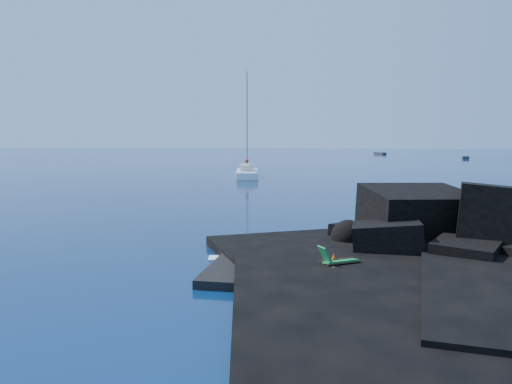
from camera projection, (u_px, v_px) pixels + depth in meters
The scene contains 11 objects.
ground at pixel (203, 275), 20.58m from camera, with size 400.00×400.00×0.00m, color black.
headland at pixel (499, 262), 22.57m from camera, with size 24.00×24.00×3.60m, color black, non-canonical shape.
beach at pixel (312, 274), 20.73m from camera, with size 8.50×6.00×0.70m, color black.
surf_foam at pixel (319, 249), 25.16m from camera, with size 10.00×8.00×0.06m, color white, non-canonical shape.
sailboat at pixel (247, 177), 68.30m from camera, with size 2.86×13.62×14.28m, color white, non-canonical shape.
deck_chair at pixel (340, 256), 19.99m from camera, with size 1.63×0.71×1.12m, color #1B7C3B, non-canonical shape.
towel at pixel (322, 274), 19.32m from camera, with size 1.67×0.79×0.04m, color silver.
sunbather at pixel (322, 270), 19.30m from camera, with size 1.58×0.46×0.25m, color tan, non-canonical shape.
marker_cone at pixel (334, 260), 20.32m from camera, with size 0.40×0.40×0.61m, color #D64A0B.
distant_boat_a at pixel (380, 154), 150.69m from camera, with size 1.47×4.73×0.63m, color #2A2A2F.
distant_boat_b at pixel (465, 159), 122.98m from camera, with size 1.47×4.73×0.63m, color #27272C.
Camera 1 is at (3.68, -19.84, 5.72)m, focal length 35.00 mm.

